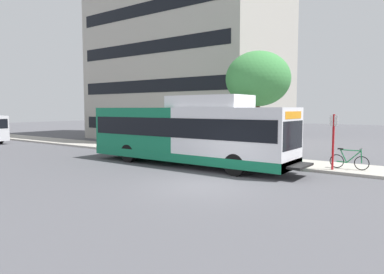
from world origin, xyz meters
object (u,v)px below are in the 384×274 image
object	(u,v)px
transit_bus	(187,133)
street_tree_near_stop	(258,79)
bicycle_parked	(349,160)
bus_stop_sign_pole	(333,138)

from	to	relation	value
transit_bus	street_tree_near_stop	size ratio (longest dim) A/B	1.96
bicycle_parked	street_tree_near_stop	xyz separation A→B (m)	(1.50, 5.49, 4.18)
transit_bus	bus_stop_sign_pole	xyz separation A→B (m)	(2.27, -6.81, -0.05)
bicycle_parked	street_tree_near_stop	world-z (taller)	street_tree_near_stop
transit_bus	street_tree_near_stop	distance (m)	5.68
bicycle_parked	transit_bus	bearing A→B (deg)	111.44
bus_stop_sign_pole	bicycle_parked	xyz separation A→B (m)	(0.63, -0.59, -1.09)
transit_bus	street_tree_near_stop	xyz separation A→B (m)	(4.40, -1.92, 3.04)
bus_stop_sign_pole	bicycle_parked	distance (m)	1.39
street_tree_near_stop	bicycle_parked	bearing A→B (deg)	-105.26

